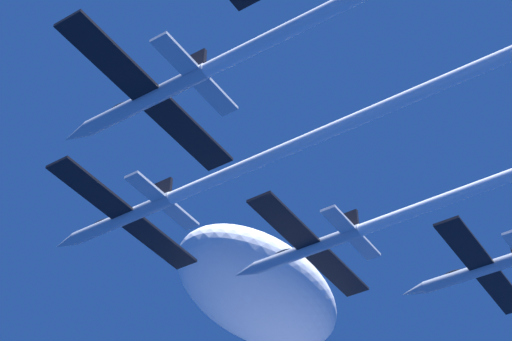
# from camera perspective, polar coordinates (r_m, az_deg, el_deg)

# --- Properties ---
(jet_lead) EXTENTS (16.58, 55.19, 2.75)m
(jet_lead) POSITION_cam_1_polar(r_m,az_deg,el_deg) (63.13, 2.22, 1.52)
(jet_lead) COLOR #B2BAC6
(cloud_wispy) EXTENTS (28.10, 15.46, 9.84)m
(cloud_wispy) POSITION_cam_1_polar(r_m,az_deg,el_deg) (107.34, 0.29, -8.09)
(cloud_wispy) COLOR white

